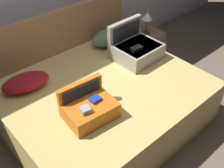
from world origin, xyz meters
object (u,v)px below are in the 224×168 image
at_px(hard_case_medium, 89,108).
at_px(pillow_center_head, 109,37).
at_px(bed, 104,105).
at_px(table_lamp, 147,17).
at_px(pillow_near_headboard, 26,82).
at_px(nightstand, 145,47).
at_px(hard_case_large, 136,49).

distance_m(hard_case_medium, pillow_center_head, 1.33).
relative_size(bed, table_lamp, 6.44).
bearing_deg(pillow_near_headboard, nightstand, 2.95).
relative_size(pillow_center_head, nightstand, 1.06).
xyz_separation_m(hard_case_large, hard_case_medium, (-1.01, -0.41, -0.02)).
distance_m(hard_case_large, hard_case_medium, 1.09).
bearing_deg(hard_case_large, hard_case_medium, -159.02).
xyz_separation_m(hard_case_large, nightstand, (0.66, 0.42, -0.44)).
distance_m(hard_case_large, nightstand, 0.90).
bearing_deg(pillow_center_head, bed, -134.34).
relative_size(bed, hard_case_medium, 4.25).
distance_m(bed, hard_case_large, 0.77).
bearing_deg(nightstand, pillow_near_headboard, -177.05).
bearing_deg(bed, hard_case_large, 14.63).
bearing_deg(hard_case_large, table_lamp, 31.68).
height_order(hard_case_large, hard_case_medium, hard_case_large).
bearing_deg(pillow_near_headboard, table_lamp, 2.95).
distance_m(pillow_near_headboard, nightstand, 1.96).
height_order(bed, nightstand, bed).
bearing_deg(bed, nightstand, 24.50).
bearing_deg(nightstand, hard_case_large, -147.29).
xyz_separation_m(pillow_near_headboard, pillow_center_head, (1.24, 0.14, 0.00)).
height_order(hard_case_medium, nightstand, hard_case_medium).
bearing_deg(nightstand, table_lamp, 26.57).
relative_size(bed, pillow_center_head, 4.01).
xyz_separation_m(pillow_near_headboard, nightstand, (1.92, 0.10, -0.40)).
height_order(hard_case_medium, pillow_center_head, hard_case_medium).
xyz_separation_m(hard_case_large, table_lamp, (0.66, 0.42, 0.04)).
height_order(hard_case_large, pillow_near_headboard, hard_case_large).
bearing_deg(pillow_near_headboard, hard_case_medium, -71.75).
relative_size(hard_case_large, pillow_center_head, 1.02).
bearing_deg(hard_case_medium, bed, 37.65).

